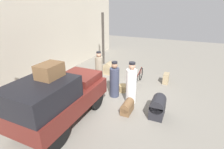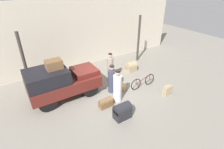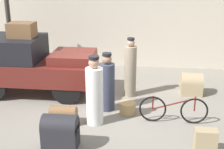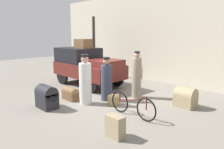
{
  "view_description": "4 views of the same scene",
  "coord_description": "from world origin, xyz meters",
  "px_view_note": "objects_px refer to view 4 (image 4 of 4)",
  "views": [
    {
      "loc": [
        -6.2,
        -2.68,
        3.76
      ],
      "look_at": [
        0.2,
        0.2,
        0.95
      ],
      "focal_mm": 28.0,
      "sensor_mm": 36.0,
      "label": 1
    },
    {
      "loc": [
        -4.25,
        -6.73,
        5.5
      ],
      "look_at": [
        0.2,
        0.2,
        0.95
      ],
      "focal_mm": 28.0,
      "sensor_mm": 36.0,
      "label": 2
    },
    {
      "loc": [
        1.11,
        -7.66,
        3.7
      ],
      "look_at": [
        0.2,
        0.2,
        0.95
      ],
      "focal_mm": 50.0,
      "sensor_mm": 36.0,
      "label": 3
    },
    {
      "loc": [
        5.79,
        -5.26,
        2.45
      ],
      "look_at": [
        0.2,
        0.2,
        0.95
      ],
      "focal_mm": 35.0,
      "sensor_mm": 36.0,
      "label": 4
    }
  ],
  "objects_px": {
    "trunk_large_brown": "(47,96)",
    "suitcase_black_upright": "(115,127)",
    "porter_standing_middle": "(107,81)",
    "porter_lifting_near_truck": "(137,76)",
    "porter_carrying_trunk": "(85,82)",
    "trunk_barrel_dark": "(186,98)",
    "bicycle": "(132,105)",
    "wicker_basket": "(114,100)",
    "trunk_umber_medium": "(70,94)",
    "trunk_on_truck_roof": "(83,44)",
    "truck": "(86,65)"
  },
  "relations": [
    {
      "from": "truck",
      "to": "bicycle",
      "type": "bearing_deg",
      "value": -20.12
    },
    {
      "from": "bicycle",
      "to": "suitcase_black_upright",
      "type": "xyz_separation_m",
      "value": [
        0.58,
        -1.3,
        -0.08
      ]
    },
    {
      "from": "trunk_barrel_dark",
      "to": "truck",
      "type": "bearing_deg",
      "value": -175.12
    },
    {
      "from": "trunk_umber_medium",
      "to": "porter_carrying_trunk",
      "type": "bearing_deg",
      "value": 9.24
    },
    {
      "from": "trunk_umber_medium",
      "to": "suitcase_black_upright",
      "type": "distance_m",
      "value": 3.4
    },
    {
      "from": "wicker_basket",
      "to": "trunk_barrel_dark",
      "type": "height_order",
      "value": "trunk_barrel_dark"
    },
    {
      "from": "bicycle",
      "to": "porter_lifting_near_truck",
      "type": "bearing_deg",
      "value": 126.04
    },
    {
      "from": "wicker_basket",
      "to": "suitcase_black_upright",
      "type": "distance_m",
      "value": 2.41
    },
    {
      "from": "bicycle",
      "to": "trunk_umber_medium",
      "type": "relative_size",
      "value": 2.59
    },
    {
      "from": "bicycle",
      "to": "trunk_on_truck_roof",
      "type": "relative_size",
      "value": 2.28
    },
    {
      "from": "porter_carrying_trunk",
      "to": "trunk_barrel_dark",
      "type": "distance_m",
      "value": 3.44
    },
    {
      "from": "porter_lifting_near_truck",
      "to": "trunk_large_brown",
      "type": "xyz_separation_m",
      "value": [
        -1.3,
        -3.04,
        -0.43
      ]
    },
    {
      "from": "trunk_barrel_dark",
      "to": "wicker_basket",
      "type": "bearing_deg",
      "value": -139.29
    },
    {
      "from": "suitcase_black_upright",
      "to": "porter_standing_middle",
      "type": "bearing_deg",
      "value": 140.96
    },
    {
      "from": "bicycle",
      "to": "wicker_basket",
      "type": "xyz_separation_m",
      "value": [
        -1.16,
        0.37,
        -0.19
      ]
    },
    {
      "from": "wicker_basket",
      "to": "trunk_umber_medium",
      "type": "distance_m",
      "value": 1.71
    },
    {
      "from": "trunk_large_brown",
      "to": "bicycle",
      "type": "bearing_deg",
      "value": 30.16
    },
    {
      "from": "truck",
      "to": "bicycle",
      "type": "relative_size",
      "value": 2.08
    },
    {
      "from": "porter_standing_middle",
      "to": "trunk_barrel_dark",
      "type": "height_order",
      "value": "porter_standing_middle"
    },
    {
      "from": "wicker_basket",
      "to": "trunk_barrel_dark",
      "type": "bearing_deg",
      "value": 40.71
    },
    {
      "from": "porter_carrying_trunk",
      "to": "trunk_on_truck_roof",
      "type": "relative_size",
      "value": 2.33
    },
    {
      "from": "porter_carrying_trunk",
      "to": "suitcase_black_upright",
      "type": "relative_size",
      "value": 3.22
    },
    {
      "from": "truck",
      "to": "bicycle",
      "type": "distance_m",
      "value": 4.5
    },
    {
      "from": "trunk_barrel_dark",
      "to": "suitcase_black_upright",
      "type": "bearing_deg",
      "value": -91.79
    },
    {
      "from": "porter_carrying_trunk",
      "to": "trunk_large_brown",
      "type": "relative_size",
      "value": 2.27
    },
    {
      "from": "trunk_large_brown",
      "to": "suitcase_black_upright",
      "type": "height_order",
      "value": "trunk_large_brown"
    },
    {
      "from": "porter_standing_middle",
      "to": "wicker_basket",
      "type": "bearing_deg",
      "value": -19.25
    },
    {
      "from": "wicker_basket",
      "to": "trunk_barrel_dark",
      "type": "distance_m",
      "value": 2.42
    },
    {
      "from": "porter_standing_middle",
      "to": "trunk_on_truck_roof",
      "type": "bearing_deg",
      "value": 159.94
    },
    {
      "from": "trunk_large_brown",
      "to": "porter_standing_middle",
      "type": "bearing_deg",
      "value": 69.74
    },
    {
      "from": "porter_lifting_near_truck",
      "to": "trunk_large_brown",
      "type": "distance_m",
      "value": 3.34
    },
    {
      "from": "bicycle",
      "to": "suitcase_black_upright",
      "type": "relative_size",
      "value": 3.15
    },
    {
      "from": "porter_standing_middle",
      "to": "porter_lifting_near_truck",
      "type": "xyz_separation_m",
      "value": [
        0.56,
        1.04,
        0.1
      ]
    },
    {
      "from": "porter_carrying_trunk",
      "to": "wicker_basket",
      "type": "bearing_deg",
      "value": 38.85
    },
    {
      "from": "wicker_basket",
      "to": "porter_carrying_trunk",
      "type": "relative_size",
      "value": 0.25
    },
    {
      "from": "porter_carrying_trunk",
      "to": "suitcase_black_upright",
      "type": "bearing_deg",
      "value": -22.75
    },
    {
      "from": "wicker_basket",
      "to": "porter_lifting_near_truck",
      "type": "bearing_deg",
      "value": 90.69
    },
    {
      "from": "trunk_barrel_dark",
      "to": "trunk_large_brown",
      "type": "bearing_deg",
      "value": -132.92
    },
    {
      "from": "wicker_basket",
      "to": "bicycle",
      "type": "bearing_deg",
      "value": -17.82
    },
    {
      "from": "porter_lifting_near_truck",
      "to": "trunk_umber_medium",
      "type": "height_order",
      "value": "porter_lifting_near_truck"
    },
    {
      "from": "bicycle",
      "to": "trunk_on_truck_roof",
      "type": "xyz_separation_m",
      "value": [
        -4.36,
        1.53,
        1.6
      ]
    },
    {
      "from": "trunk_barrel_dark",
      "to": "suitcase_black_upright",
      "type": "relative_size",
      "value": 1.24
    },
    {
      "from": "suitcase_black_upright",
      "to": "bicycle",
      "type": "bearing_deg",
      "value": 113.92
    },
    {
      "from": "wicker_basket",
      "to": "trunk_large_brown",
      "type": "distance_m",
      "value": 2.25
    },
    {
      "from": "trunk_barrel_dark",
      "to": "trunk_umber_medium",
      "type": "relative_size",
      "value": 1.02
    },
    {
      "from": "bicycle",
      "to": "trunk_barrel_dark",
      "type": "height_order",
      "value": "bicycle"
    },
    {
      "from": "trunk_large_brown",
      "to": "trunk_on_truck_roof",
      "type": "xyz_separation_m",
      "value": [
        -1.89,
        2.97,
        1.56
      ]
    },
    {
      "from": "truck",
      "to": "trunk_on_truck_roof",
      "type": "distance_m",
      "value": 1.0
    },
    {
      "from": "porter_standing_middle",
      "to": "trunk_umber_medium",
      "type": "xyz_separation_m",
      "value": [
        -0.96,
        -0.94,
        -0.49
      ]
    },
    {
      "from": "trunk_large_brown",
      "to": "trunk_barrel_dark",
      "type": "xyz_separation_m",
      "value": [
        3.15,
        3.38,
        -0.07
      ]
    }
  ]
}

